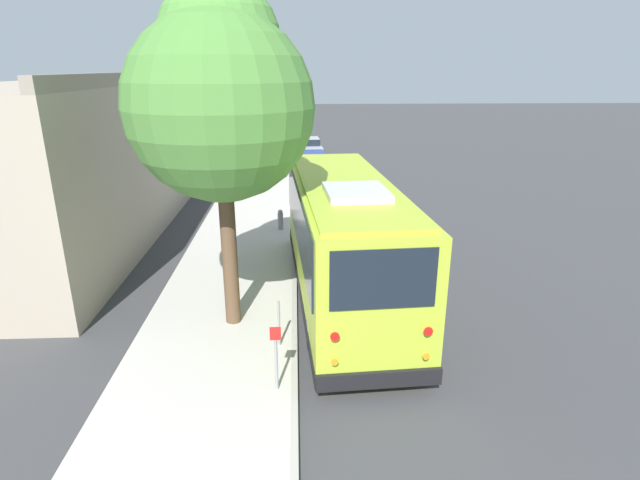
# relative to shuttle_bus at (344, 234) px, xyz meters

# --- Properties ---
(ground_plane) EXTENTS (160.00, 160.00, 0.00)m
(ground_plane) POSITION_rel_shuttle_bus_xyz_m (0.61, -0.68, -1.95)
(ground_plane) COLOR #3D3D3F
(sidewalk_slab) EXTENTS (80.00, 3.77, 0.15)m
(sidewalk_slab) POSITION_rel_shuttle_bus_xyz_m (0.61, 3.36, -1.88)
(sidewalk_slab) COLOR beige
(sidewalk_slab) RESTS_ON ground
(curb_strip) EXTENTS (80.00, 0.14, 0.15)m
(curb_strip) POSITION_rel_shuttle_bus_xyz_m (0.61, 1.40, -1.88)
(curb_strip) COLOR #AAA69D
(curb_strip) RESTS_ON ground
(shuttle_bus) EXTENTS (9.60, 3.30, 3.63)m
(shuttle_bus) POSITION_rel_shuttle_bus_xyz_m (0.00, 0.00, 0.00)
(shuttle_bus) COLOR #ADC633
(shuttle_bus) RESTS_ON ground
(parked_sedan_white) EXTENTS (4.66, 1.85, 1.26)m
(parked_sedan_white) POSITION_rel_shuttle_bus_xyz_m (11.30, 0.12, -1.37)
(parked_sedan_white) COLOR silver
(parked_sedan_white) RESTS_ON ground
(parked_sedan_blue) EXTENTS (4.31, 2.01, 1.32)m
(parked_sedan_blue) POSITION_rel_shuttle_bus_xyz_m (18.31, 0.27, -1.34)
(parked_sedan_blue) COLOR navy
(parked_sedan_blue) RESTS_ON ground
(parked_sedan_silver) EXTENTS (4.26, 1.88, 1.27)m
(parked_sedan_silver) POSITION_rel_shuttle_bus_xyz_m (25.20, 0.25, -1.37)
(parked_sedan_silver) COLOR #A8AAAF
(parked_sedan_silver) RESTS_ON ground
(street_tree) EXTENTS (4.24, 4.24, 8.09)m
(street_tree) POSITION_rel_shuttle_bus_xyz_m (-1.38, 2.96, 3.81)
(street_tree) COLOR brown
(street_tree) RESTS_ON sidewalk_slab
(sign_post_near) EXTENTS (0.06, 0.22, 1.41)m
(sign_post_near) POSITION_rel_shuttle_bus_xyz_m (-4.43, 1.75, -1.07)
(sign_post_near) COLOR gray
(sign_post_near) RESTS_ON sidewalk_slab
(sign_post_far) EXTENTS (0.06, 0.06, 1.13)m
(sign_post_far) POSITION_rel_shuttle_bus_xyz_m (-2.74, 1.75, -1.24)
(sign_post_far) COLOR gray
(sign_post_far) RESTS_ON sidewalk_slab
(fire_hydrant) EXTENTS (0.22, 0.22, 0.81)m
(fire_hydrant) POSITION_rel_shuttle_bus_xyz_m (6.16, 1.96, -1.40)
(fire_hydrant) COLOR #99999E
(fire_hydrant) RESTS_ON sidewalk_slab
(building_backdrop) EXTENTS (17.50, 6.64, 6.16)m
(building_backdrop) POSITION_rel_shuttle_bus_xyz_m (6.86, 10.05, 0.94)
(building_backdrop) COLOR tan
(building_backdrop) RESTS_ON ground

